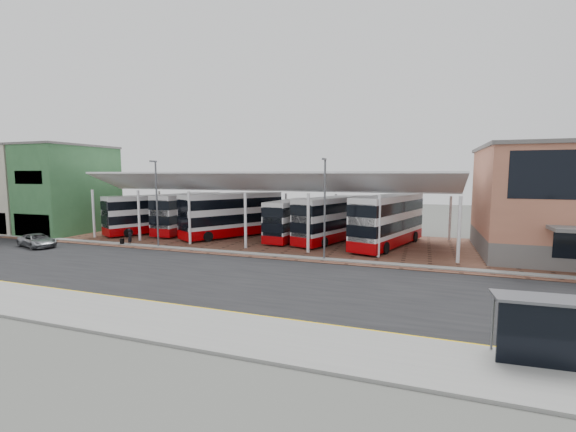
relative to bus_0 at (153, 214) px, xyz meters
name	(u,v)px	position (x,y,z in m)	size (l,w,h in m)	color
ground	(272,277)	(20.16, -13.30, -2.24)	(140.00, 140.00, 0.00)	#4B4D48
road	(266,281)	(20.16, -14.30, -2.23)	(120.00, 14.00, 0.02)	black
forecourt	(341,245)	(22.16, -0.30, -2.21)	(72.00, 16.00, 0.06)	brown
sidewalk	(197,327)	(20.16, -22.30, -2.17)	(120.00, 4.00, 0.14)	gray
north_kerb	(300,257)	(20.16, -7.10, -2.17)	(120.00, 0.80, 0.14)	gray
yellow_line_near	(219,313)	(20.16, -20.30, -2.21)	(120.00, 0.12, 0.01)	#F1C102
yellow_line_far	(222,311)	(20.16, -20.00, -2.21)	(120.00, 0.12, 0.01)	#F1C102
canopy	(268,184)	(14.16, 0.63, 3.56)	(37.00, 11.63, 7.07)	white
shop_green	(70,189)	(-9.84, -2.33, 2.88)	(6.40, 10.20, 10.22)	#3A7240
shop_cream	(30,188)	(-16.34, -2.33, 2.88)	(6.40, 10.20, 10.22)	beige
lamp_west	(157,201)	(6.16, -7.03, 2.12)	(0.16, 0.90, 8.07)	#56585E
lamp_east	(325,206)	(22.16, -7.03, 2.12)	(0.16, 0.90, 8.07)	#56585E
bus_0	(153,214)	(0.00, 0.00, 0.00)	(7.07, 10.56, 4.38)	white
bus_1	(188,213)	(3.47, 2.00, 0.08)	(2.85, 11.02, 4.53)	white
bus_2	(232,215)	(9.95, 0.64, 0.18)	(8.26, 11.20, 4.74)	white
bus_3	(293,219)	(16.68, 1.47, -0.13)	(3.16, 10.14, 4.11)	white
bus_4	(333,219)	(20.93, 1.37, 0.06)	(5.92, 11.13, 4.50)	white
bus_5	(388,221)	(26.44, 0.54, 0.21)	(6.01, 11.94, 4.81)	white
silver_car	(37,240)	(-4.65, -10.73, -1.60)	(2.06, 4.46, 1.24)	gray
pedestrian	(130,237)	(2.97, -7.10, -1.39)	(0.58, 0.38, 1.58)	black
suitcase	(122,242)	(2.16, -7.30, -1.88)	(0.34, 0.24, 0.59)	black
bus_shelter	(546,324)	(33.73, -21.25, -0.63)	(3.01, 1.52, 2.35)	black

